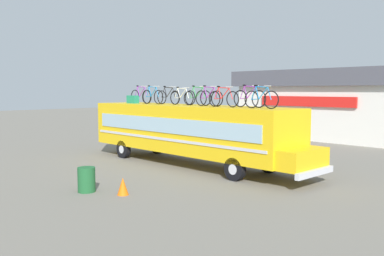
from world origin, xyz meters
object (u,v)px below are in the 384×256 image
(luggage_bag_2, at_px, (133,99))
(trash_bin, at_px, (86,180))
(rooftop_bicycle_8, at_px, (249,98))
(traffic_cone, at_px, (123,186))
(rooftop_bicycle_9, at_px, (261,99))
(rooftop_bicycle_3, at_px, (168,97))
(rooftop_bicycle_4, at_px, (182,97))
(bus, at_px, (189,129))
(rooftop_bicycle_2, at_px, (152,96))
(rooftop_bicycle_5, at_px, (198,97))
(rooftop_bicycle_1, at_px, (141,96))
(rooftop_bicycle_7, at_px, (223,98))
(luggage_bag_1, at_px, (133,100))
(rooftop_bicycle_6, at_px, (209,98))

(luggage_bag_2, xyz_separation_m, trash_bin, (5.73, -6.15, -2.64))
(rooftop_bicycle_8, bearing_deg, traffic_cone, -97.79)
(rooftop_bicycle_9, bearing_deg, rooftop_bicycle_3, 176.15)
(rooftop_bicycle_8, bearing_deg, trash_bin, -107.47)
(rooftop_bicycle_4, xyz_separation_m, traffic_cone, (3.33, -5.76, -2.94))
(bus, relative_size, rooftop_bicycle_4, 7.72)
(rooftop_bicycle_2, relative_size, rooftop_bicycle_5, 0.99)
(rooftop_bicycle_2, xyz_separation_m, rooftop_bicycle_8, (6.14, 0.32, -0.00))
(trash_bin, bearing_deg, rooftop_bicycle_1, 129.49)
(rooftop_bicycle_2, bearing_deg, rooftop_bicycle_9, -1.53)
(rooftop_bicycle_2, bearing_deg, rooftop_bicycle_1, 175.39)
(rooftop_bicycle_3, height_order, trash_bin, rooftop_bicycle_3)
(rooftop_bicycle_3, relative_size, rooftop_bicycle_7, 1.01)
(rooftop_bicycle_4, distance_m, traffic_cone, 7.27)
(bus, xyz_separation_m, traffic_cone, (2.72, -5.67, -1.42))
(rooftop_bicycle_1, distance_m, traffic_cone, 9.06)
(luggage_bag_2, relative_size, rooftop_bicycle_3, 0.42)
(rooftop_bicycle_5, xyz_separation_m, traffic_cone, (2.27, -5.83, -2.96))
(rooftop_bicycle_7, relative_size, rooftop_bicycle_8, 1.01)
(rooftop_bicycle_4, height_order, rooftop_bicycle_9, rooftop_bicycle_9)
(luggage_bag_1, relative_size, traffic_cone, 0.79)
(luggage_bag_2, xyz_separation_m, traffic_cone, (6.98, -5.47, -2.78))
(rooftop_bicycle_9, bearing_deg, bus, 175.88)
(trash_bin, bearing_deg, rooftop_bicycle_4, 107.86)
(luggage_bag_1, bearing_deg, luggage_bag_2, -35.32)
(rooftop_bicycle_5, distance_m, trash_bin, 7.17)
(luggage_bag_1, relative_size, rooftop_bicycle_7, 0.27)
(rooftop_bicycle_2, xyz_separation_m, rooftop_bicycle_5, (3.07, 0.29, -0.01))
(luggage_bag_2, bearing_deg, rooftop_bicycle_6, 0.96)
(rooftop_bicycle_9, distance_m, traffic_cone, 6.36)
(rooftop_bicycle_6, distance_m, traffic_cone, 6.43)
(rooftop_bicycle_7, xyz_separation_m, traffic_cone, (0.24, -5.38, -2.95))
(rooftop_bicycle_2, relative_size, rooftop_bicycle_4, 1.04)
(rooftop_bicycle_3, bearing_deg, rooftop_bicycle_8, 1.07)
(luggage_bag_1, bearing_deg, rooftop_bicycle_7, -4.88)
(rooftop_bicycle_9, bearing_deg, trash_bin, -116.84)
(rooftop_bicycle_8, distance_m, rooftop_bicycle_9, 1.11)
(luggage_bag_1, height_order, rooftop_bicycle_9, rooftop_bicycle_9)
(rooftop_bicycle_5, relative_size, rooftop_bicycle_7, 1.02)
(rooftop_bicycle_9, bearing_deg, rooftop_bicycle_2, 178.47)
(luggage_bag_2, distance_m, trash_bin, 8.81)
(luggage_bag_2, relative_size, rooftop_bicycle_8, 0.43)
(rooftop_bicycle_2, height_order, rooftop_bicycle_8, rooftop_bicycle_2)
(luggage_bag_1, bearing_deg, rooftop_bicycle_2, -11.45)
(luggage_bag_2, distance_m, traffic_cone, 9.29)
(rooftop_bicycle_6, distance_m, rooftop_bicycle_7, 1.05)
(luggage_bag_1, bearing_deg, trash_bin, -45.83)
(rooftop_bicycle_3, xyz_separation_m, rooftop_bicycle_6, (3.04, -0.19, 0.00))
(rooftop_bicycle_4, bearing_deg, rooftop_bicycle_9, -4.62)
(rooftop_bicycle_5, height_order, rooftop_bicycle_6, rooftop_bicycle_5)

